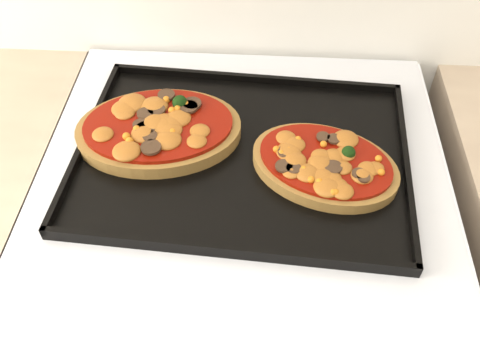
# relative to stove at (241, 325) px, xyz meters

# --- Properties ---
(stove) EXTENTS (0.60, 0.60, 0.91)m
(stove) POSITION_rel_stove_xyz_m (0.00, 0.00, 0.00)
(stove) COLOR white
(stove) RESTS_ON floor
(baking_tray) EXTENTS (0.49, 0.38, 0.02)m
(baking_tray) POSITION_rel_stove_xyz_m (-0.00, 0.04, 0.47)
(baking_tray) COLOR black
(baking_tray) RESTS_ON stove
(pizza_left) EXTENTS (0.27, 0.21, 0.04)m
(pizza_left) POSITION_rel_stove_xyz_m (-0.13, 0.06, 0.48)
(pizza_left) COLOR olive
(pizza_left) RESTS_ON baking_tray
(pizza_right) EXTENTS (0.25, 0.21, 0.03)m
(pizza_right) POSITION_rel_stove_xyz_m (0.12, 0.01, 0.48)
(pizza_right) COLOR olive
(pizza_right) RESTS_ON baking_tray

